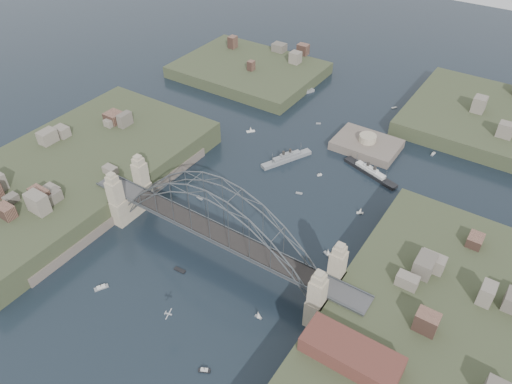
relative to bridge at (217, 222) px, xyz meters
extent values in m
plane|color=black|center=(0.00, 0.00, -12.32)|extent=(500.00, 500.00, 0.00)
cube|color=#434446|center=(0.00, 0.00, -4.32)|extent=(84.00, 6.00, 0.70)
cube|color=#50555B|center=(0.00, -3.00, -3.77)|extent=(84.00, 0.25, 0.50)
cube|color=#50555B|center=(0.00, 3.00, -3.77)|extent=(84.00, 0.25, 0.50)
cube|color=black|center=(0.00, 0.00, -3.77)|extent=(55.20, 5.20, 0.35)
cube|color=tan|center=(-31.50, -5.00, -3.47)|extent=(3.40, 3.40, 17.70)
cube|color=tan|center=(-31.50, 5.00, -3.47)|extent=(3.40, 3.40, 17.70)
cube|color=tan|center=(31.50, -5.00, -3.47)|extent=(3.40, 3.40, 17.70)
cube|color=tan|center=(31.50, 5.00, -3.47)|extent=(3.40, 3.40, 17.70)
cube|color=tan|center=(-31.50, 0.00, -8.32)|extent=(4.08, 13.80, 8.00)
cube|color=tan|center=(31.50, 0.00, -8.32)|extent=(4.08, 13.80, 8.00)
cube|color=#343C24|center=(-58.00, 0.00, -10.32)|extent=(50.00, 90.00, 12.00)
cube|color=#5E5249|center=(-35.50, 0.00, -11.32)|extent=(6.00, 70.00, 4.00)
cube|color=#343C24|center=(58.00, 0.00, -10.32)|extent=(50.00, 90.00, 12.00)
cube|color=#5E5249|center=(35.50, 0.00, -11.32)|extent=(6.00, 70.00, 4.00)
cube|color=#343C24|center=(-55.00, 95.00, -11.82)|extent=(60.00, 45.00, 9.00)
cube|color=#343C24|center=(50.00, 110.00, -11.57)|extent=(70.00, 55.00, 9.50)
cube|color=#5E5249|center=(12.00, 70.00, -12.82)|extent=(22.00, 16.00, 7.00)
cylinder|color=tan|center=(12.00, 70.00, -8.12)|extent=(6.00, 6.00, 2.40)
cube|color=#592D26|center=(44.00, -14.00, -2.32)|extent=(20.00, 8.00, 4.00)
cube|color=gray|center=(-7.52, 48.06, -11.90)|extent=(10.57, 18.17, 1.69)
cube|color=gray|center=(-7.52, 48.06, -10.64)|extent=(6.27, 10.21, 1.26)
cube|color=gray|center=(-7.52, 48.06, -9.69)|extent=(3.32, 4.87, 0.84)
cylinder|color=black|center=(-8.10, 46.87, -8.95)|extent=(0.91, 0.91, 1.69)
cylinder|color=black|center=(-6.94, 49.26, -8.95)|extent=(0.91, 0.91, 1.69)
cylinder|color=#50555B|center=(-10.00, 42.95, -9.16)|extent=(0.17, 0.17, 4.22)
cylinder|color=#50555B|center=(-5.03, 53.18, -9.16)|extent=(0.17, 0.17, 4.22)
cube|color=gray|center=(-27.32, 91.46, -11.97)|extent=(8.26, 13.62, 1.43)
cube|color=gray|center=(-27.32, 91.46, -10.89)|extent=(4.89, 7.67, 1.07)
cube|color=gray|center=(-27.32, 91.46, -10.09)|extent=(2.59, 3.67, 0.71)
cylinder|color=black|center=(-27.78, 90.57, -9.46)|extent=(0.71, 0.71, 1.43)
cylinder|color=black|center=(-26.87, 92.35, -9.46)|extent=(0.71, 0.71, 1.43)
cylinder|color=#50555B|center=(-29.28, 87.64, -9.64)|extent=(0.14, 0.14, 3.57)
cylinder|color=#50555B|center=(-25.37, 95.28, -9.64)|extent=(0.14, 0.14, 3.57)
cube|color=black|center=(19.22, 56.71, -11.95)|extent=(20.49, 9.09, 1.50)
cube|color=silver|center=(19.22, 56.71, -10.82)|extent=(11.44, 5.54, 1.13)
cube|color=silver|center=(19.22, 56.71, -9.98)|extent=(5.38, 3.08, 0.75)
cylinder|color=black|center=(17.84, 57.16, -9.32)|extent=(1.01, 1.01, 1.50)
cylinder|color=black|center=(20.59, 56.27, -9.32)|extent=(1.01, 1.01, 1.50)
cylinder|color=#50555B|center=(13.33, 58.64, -9.51)|extent=(0.15, 0.15, 3.75)
cylinder|color=#50555B|center=(25.10, 54.79, -9.51)|extent=(0.15, 0.15, 3.75)
cube|color=#B2B4B9|center=(5.50, -25.33, -5.39)|extent=(1.56, 0.70, 0.27)
cube|color=#B2B4B9|center=(5.50, -25.33, -5.34)|extent=(1.11, 3.04, 0.06)
cube|color=#B2B4B9|center=(4.76, -25.55, -5.25)|extent=(0.41, 0.97, 0.34)
cube|color=silver|center=(-19.46, 15.92, -12.17)|extent=(2.31, 1.06, 0.45)
cube|color=silver|center=(-19.46, 15.92, -11.77)|extent=(1.41, 0.82, 0.40)
cylinder|color=black|center=(-19.46, 15.92, -11.32)|extent=(0.16, 0.16, 0.70)
cube|color=silver|center=(4.86, 34.98, -12.17)|extent=(2.15, 1.26, 0.45)
cube|color=silver|center=(-5.37, -9.87, -12.17)|extent=(3.29, 1.31, 0.45)
cube|color=silver|center=(24.50, 36.90, -12.17)|extent=(2.05, 1.42, 0.45)
cylinder|color=#50555B|center=(24.50, 36.90, -11.12)|extent=(0.08, 0.08, 2.20)
cone|color=silver|center=(24.50, 36.90, -11.12)|extent=(1.55, 1.43, 1.92)
cube|color=silver|center=(-27.99, 56.57, -12.17)|extent=(2.85, 3.04, 0.45)
cylinder|color=#50555B|center=(-27.99, 56.57, -11.12)|extent=(0.08, 0.08, 2.20)
cone|color=silver|center=(-27.99, 56.57, -11.12)|extent=(1.57, 1.59, 1.92)
cube|color=silver|center=(5.81, 46.81, -12.17)|extent=(1.37, 1.60, 0.45)
cube|color=silver|center=(5.81, 46.81, -11.77)|extent=(0.93, 1.04, 0.40)
cylinder|color=black|center=(5.81, 46.81, -11.32)|extent=(0.16, 0.16, 0.70)
cube|color=silver|center=(17.76, -28.83, -12.17)|extent=(2.74, 1.97, 0.45)
cube|color=silver|center=(17.76, -28.83, -11.77)|extent=(1.74, 1.38, 0.40)
cylinder|color=black|center=(17.76, -28.83, -11.32)|extent=(0.16, 0.16, 0.70)
cube|color=silver|center=(-9.75, 75.37, -12.17)|extent=(1.84, 1.47, 0.45)
cube|color=silver|center=(24.26, 16.53, -12.17)|extent=(2.84, 1.67, 0.45)
cylinder|color=#50555B|center=(24.26, 16.53, -11.12)|extent=(0.08, 0.08, 2.20)
cone|color=silver|center=(24.26, 16.53, -11.12)|extent=(1.49, 1.33, 1.92)
cube|color=silver|center=(-18.01, -25.28, -12.17)|extent=(2.69, 3.59, 0.45)
cube|color=silver|center=(-18.01, -25.28, -11.77)|extent=(1.86, 2.30, 0.40)
cylinder|color=black|center=(-18.01, -25.28, -11.32)|extent=(0.16, 0.16, 0.70)
cube|color=silver|center=(9.77, 102.67, -12.17)|extent=(1.73, 2.16, 0.45)
cube|color=silver|center=(-34.35, 24.33, -12.17)|extent=(1.65, 2.54, 0.45)
cube|color=silver|center=(-34.35, 24.33, -11.77)|extent=(1.17, 1.60, 0.40)
cylinder|color=black|center=(-34.35, 24.33, -11.32)|extent=(0.16, 0.16, 0.70)
cube|color=silver|center=(19.81, -10.81, -12.17)|extent=(1.84, 0.69, 0.45)
cylinder|color=#50555B|center=(19.81, -10.81, -11.12)|extent=(0.08, 0.08, 2.20)
cone|color=silver|center=(19.81, -10.81, -11.12)|extent=(1.29, 1.06, 1.92)
cube|color=silver|center=(32.94, 79.31, -12.17)|extent=(1.12, 2.49, 0.45)
cube|color=silver|center=(32.94, 79.31, -11.77)|extent=(0.87, 1.52, 0.40)
cylinder|color=black|center=(32.94, 79.31, -11.32)|extent=(0.16, 0.16, 0.70)
camera|label=1|loc=(58.22, -69.70, 83.38)|focal=34.00mm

